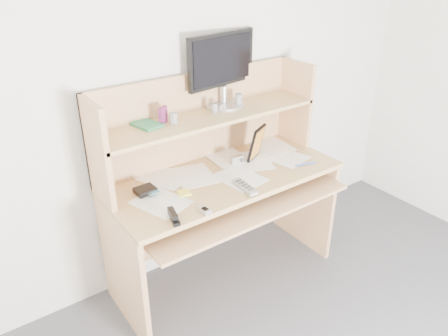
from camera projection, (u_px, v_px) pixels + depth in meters
back_wall at (193, 80)px, 2.57m from camera, size 3.60×0.04×2.50m
desk at (217, 178)px, 2.65m from camera, size 1.40×0.70×1.30m
paper_clutter at (225, 175)px, 2.57m from camera, size 1.32×0.54×0.01m
keyboard at (236, 192)px, 2.57m from camera, size 0.43×0.29×0.03m
tv_remote at (245, 187)px, 2.42m from camera, size 0.07×0.19×0.02m
flip_phone at (204, 209)px, 2.21m from camera, size 0.05×0.09×0.02m
stapler at (174, 215)px, 2.14m from camera, size 0.07×0.13×0.04m
wallet at (145, 190)px, 2.38m from camera, size 0.11×0.09×0.03m
sticky_note_pad at (184, 193)px, 2.38m from camera, size 0.08×0.08×0.01m
digital_camera at (237, 160)px, 2.69m from camera, size 0.08×0.04×0.05m
game_case at (257, 143)px, 2.71m from camera, size 0.15×0.09×0.22m
blue_pen at (305, 164)px, 2.68m from camera, size 0.14×0.04×0.01m
card_box at (163, 115)px, 2.39m from camera, size 0.07×0.05×0.09m
shelf_book at (147, 125)px, 2.37m from camera, size 0.14×0.18×0.02m
chip_stack_a at (173, 119)px, 2.39m from camera, size 0.06×0.06×0.06m
chip_stack_b at (215, 108)px, 2.55m from camera, size 0.05×0.05×0.06m
chip_stack_c at (221, 107)px, 2.58m from camera, size 0.04×0.04×0.04m
chip_stack_d at (238, 100)px, 2.65m from camera, size 0.05×0.05×0.08m
monitor at (222, 67)px, 2.59m from camera, size 0.50×0.25×0.43m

